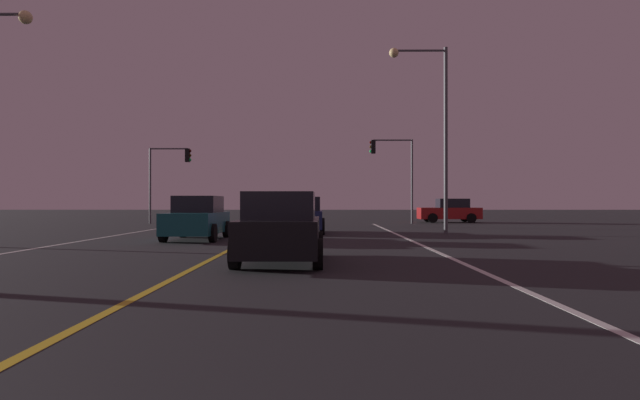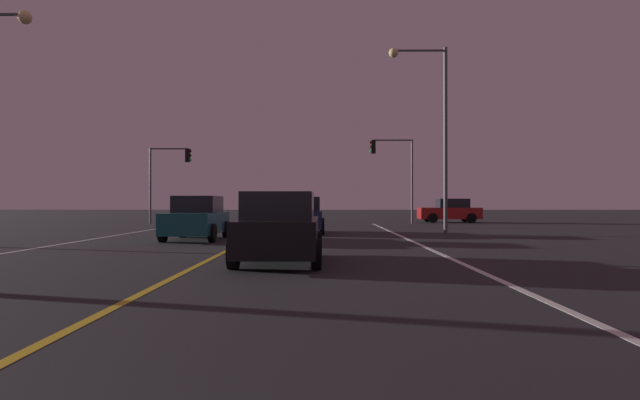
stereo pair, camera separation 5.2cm
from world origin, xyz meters
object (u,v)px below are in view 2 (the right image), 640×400
at_px(car_ahead_far, 303,216).
at_px(traffic_light_near_left, 170,167).
at_px(car_lead_same_lane, 280,229).
at_px(car_oncoming, 197,218).
at_px(street_lamp_right_far, 432,116).
at_px(car_crossing_side, 450,211).
at_px(traffic_light_near_right, 392,161).

relative_size(car_ahead_far, traffic_light_near_left, 0.84).
xyz_separation_m(car_lead_same_lane, traffic_light_near_left, (-9.33, 23.06, 2.98)).
distance_m(car_oncoming, street_lamp_right_far, 11.59).
xyz_separation_m(car_ahead_far, car_lead_same_lane, (-0.07, -12.09, 0.00)).
relative_size(car_ahead_far, car_crossing_side, 1.00).
bearing_deg(car_ahead_far, car_lead_same_lane, 179.67).
bearing_deg(street_lamp_right_far, car_lead_same_lane, 62.56).
height_order(car_oncoming, car_crossing_side, same).
bearing_deg(car_lead_same_lane, traffic_light_near_left, 22.03).
xyz_separation_m(car_oncoming, street_lamp_right_far, (9.93, 3.80, 4.61)).
height_order(traffic_light_near_right, street_lamp_right_far, street_lamp_right_far).
xyz_separation_m(car_crossing_side, street_lamp_right_far, (-4.02, -13.62, 4.61)).
height_order(car_ahead_far, traffic_light_near_right, traffic_light_near_right).
bearing_deg(traffic_light_near_right, car_crossing_side, -153.45).
xyz_separation_m(traffic_light_near_left, street_lamp_right_far, (15.38, -11.42, 1.63)).
bearing_deg(car_oncoming, car_ahead_far, 137.05).
height_order(car_lead_same_lane, traffic_light_near_right, traffic_light_near_right).
relative_size(car_crossing_side, traffic_light_near_left, 0.84).
distance_m(car_oncoming, traffic_light_near_right, 18.27).
xyz_separation_m(car_ahead_far, traffic_light_near_right, (5.59, 10.97, 3.37)).
height_order(car_oncoming, car_lead_same_lane, same).
height_order(car_ahead_far, car_lead_same_lane, same).
bearing_deg(car_ahead_far, traffic_light_near_left, 40.60).
bearing_deg(car_lead_same_lane, car_crossing_side, -21.73).
height_order(car_lead_same_lane, traffic_light_near_left, traffic_light_near_left).
bearing_deg(car_ahead_far, car_oncoming, 137.05).
bearing_deg(car_crossing_side, car_lead_same_lane, 68.27).
bearing_deg(car_oncoming, traffic_light_near_left, -160.30).
height_order(car_ahead_far, car_oncoming, same).
height_order(car_ahead_far, car_crossing_side, same).
height_order(car_oncoming, street_lamp_right_far, street_lamp_right_far).
bearing_deg(car_lead_same_lane, traffic_light_near_right, -13.79).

